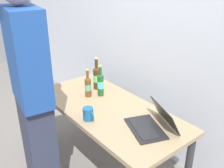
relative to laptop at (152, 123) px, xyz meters
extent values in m
cube|color=#9E8460|center=(-0.47, -0.07, -0.06)|extent=(1.52, 0.71, 0.04)
cylinder|color=#2D2D30|center=(-1.17, -0.36, -0.42)|extent=(0.06, 0.06, 0.69)
cylinder|color=#2D2D30|center=(-1.17, 0.23, -0.42)|extent=(0.06, 0.06, 0.69)
cube|color=black|center=(-0.02, -0.05, -0.03)|extent=(0.41, 0.34, 0.01)
cube|color=#232326|center=(-0.03, -0.07, -0.03)|extent=(0.33, 0.24, 0.00)
cube|color=black|center=(0.04, 0.10, 0.06)|extent=(0.37, 0.22, 0.18)
cube|color=black|center=(0.04, 0.09, 0.06)|extent=(0.33, 0.20, 0.16)
cylinder|color=brown|center=(-0.77, -0.08, 0.05)|extent=(0.06, 0.06, 0.18)
cone|color=brown|center=(-0.77, -0.08, 0.15)|extent=(0.06, 0.06, 0.02)
cylinder|color=brown|center=(-0.77, -0.08, 0.19)|extent=(0.03, 0.03, 0.07)
cylinder|color=#BFB74C|center=(-0.77, -0.08, 0.24)|extent=(0.03, 0.03, 0.01)
cylinder|color=#5DA679|center=(-0.77, -0.08, 0.06)|extent=(0.06, 0.06, 0.06)
cylinder|color=#472B14|center=(-0.86, 0.08, 0.07)|extent=(0.07, 0.07, 0.21)
cone|color=#472B14|center=(-0.86, 0.08, 0.18)|extent=(0.07, 0.07, 0.03)
cylinder|color=#472B14|center=(-0.86, 0.08, 0.24)|extent=(0.03, 0.03, 0.09)
cylinder|color=#BFB74C|center=(-0.86, 0.08, 0.29)|extent=(0.04, 0.04, 0.01)
cylinder|color=#5DD261|center=(-0.86, 0.08, 0.08)|extent=(0.07, 0.07, 0.07)
cylinder|color=#1E5123|center=(-0.71, 0.02, 0.06)|extent=(0.06, 0.06, 0.21)
cone|color=#1E5123|center=(-0.71, 0.02, 0.18)|extent=(0.06, 0.06, 0.02)
cylinder|color=#1E5123|center=(-0.71, 0.02, 0.22)|extent=(0.03, 0.03, 0.07)
cylinder|color=#BFB74C|center=(-0.71, 0.02, 0.26)|extent=(0.03, 0.03, 0.01)
cylinder|color=#47E4C1|center=(-0.71, 0.02, 0.07)|extent=(0.06, 0.06, 0.07)
cube|color=#2D3347|center=(-0.60, -0.69, -0.29)|extent=(0.39, 0.26, 0.95)
cube|color=#1E4793|center=(-0.60, -0.69, 0.53)|extent=(0.47, 0.28, 0.70)
cylinder|color=#19598C|center=(-0.41, -0.32, 0.01)|extent=(0.09, 0.09, 0.11)
torus|color=#19598C|center=(-0.37, -0.32, 0.02)|extent=(0.07, 0.01, 0.07)
cube|color=silver|center=(-0.47, 0.60, 0.53)|extent=(6.00, 0.10, 2.60)
camera|label=1|loc=(1.13, -1.31, 1.12)|focal=41.37mm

